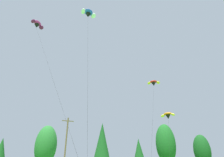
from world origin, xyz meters
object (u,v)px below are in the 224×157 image
at_px(utility_pole, 66,147).
at_px(parafoil_kite_high_blue_white, 88,14).
at_px(parafoil_kite_mid_red_yellow, 154,83).
at_px(parafoil_kite_low_magenta, 37,25).
at_px(parafoil_kite_far_orange, 168,115).

relative_size(utility_pole, parafoil_kite_high_blue_white, 0.46).
relative_size(utility_pole, parafoil_kite_mid_red_yellow, 0.57).
height_order(parafoil_kite_high_blue_white, parafoil_kite_low_magenta, parafoil_kite_low_magenta).
relative_size(parafoil_kite_mid_red_yellow, parafoil_kite_low_magenta, 0.80).
distance_m(utility_pole, parafoil_kite_low_magenta, 22.19).
height_order(parafoil_kite_far_orange, parafoil_kite_low_magenta, parafoil_kite_low_magenta).
distance_m(parafoil_kite_high_blue_white, parafoil_kite_mid_red_yellow, 23.20).
height_order(parafoil_kite_high_blue_white, parafoil_kite_far_orange, parafoil_kite_high_blue_white).
bearing_deg(parafoil_kite_high_blue_white, utility_pole, 87.71).
bearing_deg(parafoil_kite_high_blue_white, parafoil_kite_low_magenta, 140.09).
height_order(parafoil_kite_mid_red_yellow, parafoil_kite_far_orange, parafoil_kite_mid_red_yellow).
relative_size(utility_pole, parafoil_kite_far_orange, 0.82).
height_order(utility_pole, parafoil_kite_low_magenta, parafoil_kite_low_magenta).
height_order(utility_pole, parafoil_kite_mid_red_yellow, parafoil_kite_mid_red_yellow).
distance_m(parafoil_kite_high_blue_white, parafoil_kite_low_magenta, 9.72).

